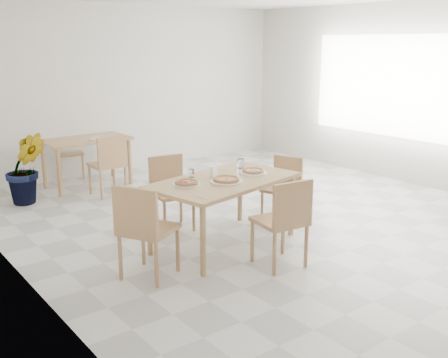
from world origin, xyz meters
TOP-DOWN VIEW (x-y plane):
  - room at (2.98, 0.30)m, footprint 7.28×7.00m
  - main_table at (-0.96, -0.34)m, footprint 1.76×1.20m
  - chair_south at (-0.86, -1.18)m, footprint 0.50×0.50m
  - chair_north at (-1.13, 0.51)m, footprint 0.49×0.49m
  - chair_west at (-2.09, -0.58)m, footprint 0.62×0.62m
  - chair_east at (0.16, -0.11)m, footprint 0.50×0.50m
  - plate_margherita at (-1.02, -0.46)m, footprint 0.35×0.35m
  - plate_mushroom at (-0.55, -0.34)m, footprint 0.32×0.32m
  - plate_pepperoni at (-1.42, -0.30)m, footprint 0.29×0.29m
  - pizza_margherita at (-1.02, -0.46)m, footprint 0.36×0.36m
  - pizza_mushroom at (-0.55, -0.34)m, footprint 0.25×0.25m
  - pizza_pepperoni at (-1.42, -0.30)m, footprint 0.30×0.30m
  - tumbler_a at (-0.49, -0.05)m, footprint 0.08×0.08m
  - tumbler_b at (-1.19, -0.05)m, footprint 0.07×0.07m
  - napkin_holder at (-1.00, -0.20)m, footprint 0.12×0.10m
  - fork_a at (-0.74, -0.05)m, footprint 0.08×0.15m
  - fork_b at (-1.55, -0.73)m, footprint 0.02×0.17m
  - second_table at (-1.14, 2.90)m, footprint 1.30×0.76m
  - chair_back_s at (-1.12, 2.15)m, footprint 0.45×0.45m
  - chair_back_n at (-1.15, 3.62)m, footprint 0.49×0.49m
  - plate_empty at (-1.01, 2.71)m, footprint 0.31×0.31m
  - potted_plant at (-2.18, 2.55)m, footprint 0.62×0.54m

SIDE VIEW (x-z plane):
  - chair_east at x=0.16m, z-range 0.06..0.86m
  - chair_back_n at x=-1.15m, z-range 0.07..0.89m
  - potted_plant at x=-2.18m, z-range 0.00..1.00m
  - chair_north at x=-1.13m, z-range 0.07..0.94m
  - chair_back_s at x=-1.12m, z-range 0.07..0.97m
  - chair_south at x=-0.86m, z-range 0.07..0.98m
  - chair_west at x=-2.09m, z-range 0.07..1.00m
  - second_table at x=-1.14m, z-range 0.28..1.03m
  - main_table at x=-0.96m, z-range 0.30..1.05m
  - fork_a at x=-0.74m, z-range 0.75..0.76m
  - fork_b at x=-1.55m, z-range 0.75..0.76m
  - plate_margherita at x=-1.02m, z-range 0.75..0.77m
  - plate_mushroom at x=-0.55m, z-range 0.75..0.77m
  - plate_pepperoni at x=-1.42m, z-range 0.75..0.77m
  - plate_empty at x=-1.01m, z-range 0.75..0.77m
  - pizza_margherita at x=-1.02m, z-range 0.76..0.80m
  - pizza_mushroom at x=-0.55m, z-range 0.76..0.80m
  - pizza_pepperoni at x=-1.42m, z-range 0.77..0.80m
  - tumbler_b at x=-1.19m, z-range 0.75..0.84m
  - tumbler_a at x=-0.49m, z-range 0.75..0.86m
  - napkin_holder at x=-1.00m, z-range 0.75..0.87m
  - room at x=2.98m, z-range -2.00..5.00m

